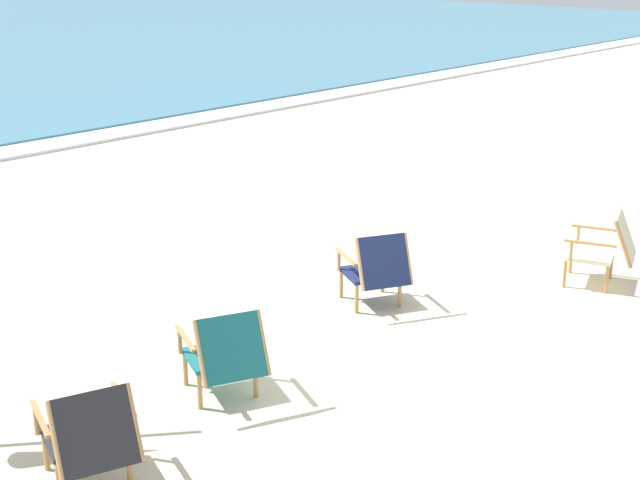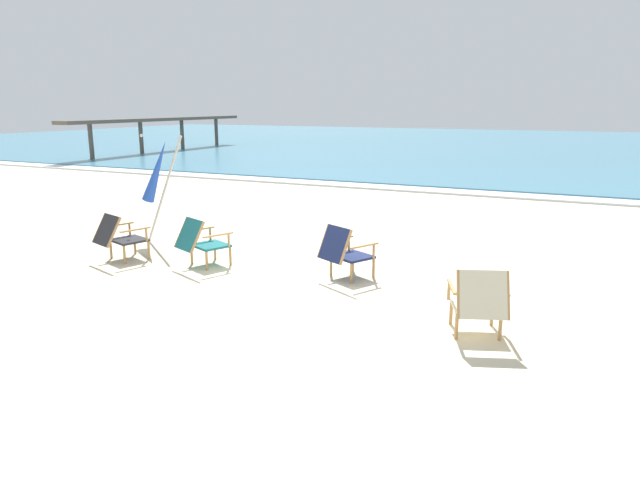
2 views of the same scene
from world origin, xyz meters
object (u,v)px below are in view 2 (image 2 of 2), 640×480
at_px(beach_chair_back_right, 119,236).
at_px(beach_chair_mid_center, 479,301).
at_px(beach_chair_back_left, 201,241).
at_px(beach_chair_front_right, 344,251).
at_px(umbrella_furled_blue, 157,172).

distance_m(beach_chair_back_right, beach_chair_mid_center, 5.94).
height_order(beach_chair_back_left, beach_chair_front_right, beach_chair_front_right).
distance_m(beach_chair_back_left, beach_chair_front_right, 2.32).
xyz_separation_m(beach_chair_back_left, umbrella_furled_blue, (-1.68, 1.03, 0.88)).
bearing_deg(beach_chair_back_left, beach_chair_mid_center, -13.07).
bearing_deg(umbrella_furled_blue, beach_chair_mid_center, -18.61).
bearing_deg(beach_chair_mid_center, umbrella_furled_blue, 161.39).
bearing_deg(beach_chair_mid_center, beach_chair_front_right, 147.51).
height_order(beach_chair_back_right, beach_chair_front_right, beach_chair_front_right).
relative_size(beach_chair_mid_center, beach_chair_front_right, 0.96).
bearing_deg(beach_chair_back_right, umbrella_furled_blue, 101.08).
xyz_separation_m(beach_chair_back_right, umbrella_furled_blue, (-0.26, 1.31, 0.88)).
distance_m(beach_chair_back_right, umbrella_furled_blue, 1.60).
height_order(beach_chair_back_left, umbrella_furled_blue, umbrella_furled_blue).
bearing_deg(beach_chair_back_left, beach_chair_back_right, -169.07).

